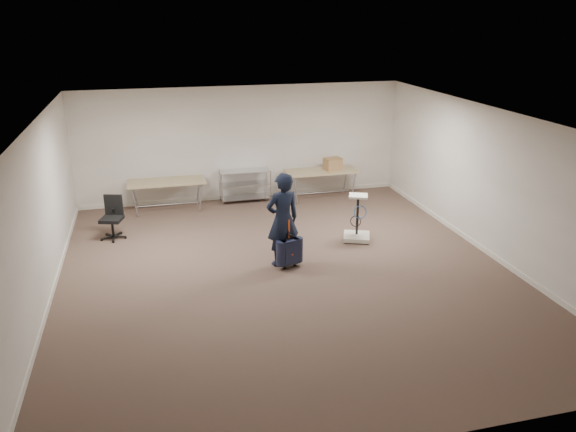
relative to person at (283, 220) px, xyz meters
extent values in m
plane|color=#48362C|center=(-0.02, -0.36, -0.88)|extent=(9.00, 9.00, 0.00)
plane|color=beige|center=(-0.02, 4.14, 0.52)|extent=(8.00, 0.00, 8.00)
plane|color=beige|center=(-0.02, -4.86, 0.52)|extent=(8.00, 0.00, 8.00)
plane|color=beige|center=(-4.02, -0.36, 0.52)|extent=(0.00, 9.00, 9.00)
plane|color=beige|center=(3.98, -0.36, 0.52)|extent=(0.00, 9.00, 9.00)
plane|color=white|center=(-0.02, -0.36, 1.92)|extent=(8.00, 8.00, 0.00)
cube|color=silver|center=(-0.02, 4.13, -0.83)|extent=(8.00, 0.02, 0.10)
cube|color=silver|center=(-4.01, -0.36, -0.83)|extent=(0.02, 9.00, 0.10)
cube|color=silver|center=(3.97, -0.36, -0.83)|extent=(0.02, 9.00, 0.10)
cube|color=#9E8B60|center=(-1.92, 3.59, -0.17)|extent=(1.80, 0.75, 0.03)
cylinder|color=#96999E|center=(-1.92, 3.59, -0.73)|extent=(1.50, 0.02, 0.02)
cylinder|color=#96999E|center=(-2.67, 3.29, -0.54)|extent=(0.13, 0.04, 0.69)
cylinder|color=#96999E|center=(-1.17, 3.29, -0.54)|extent=(0.13, 0.04, 0.69)
cylinder|color=#96999E|center=(-2.67, 3.89, -0.54)|extent=(0.13, 0.04, 0.69)
cylinder|color=#96999E|center=(-1.17, 3.89, -0.54)|extent=(0.13, 0.04, 0.69)
cube|color=#9E8B60|center=(1.88, 3.59, -0.17)|extent=(1.80, 0.75, 0.03)
cylinder|color=#96999E|center=(1.88, 3.59, -0.73)|extent=(1.50, 0.02, 0.02)
cylinder|color=#96999E|center=(1.13, 3.29, -0.54)|extent=(0.13, 0.04, 0.69)
cylinder|color=#96999E|center=(2.63, 3.29, -0.54)|extent=(0.13, 0.04, 0.69)
cylinder|color=#96999E|center=(1.13, 3.89, -0.54)|extent=(0.13, 0.04, 0.69)
cylinder|color=#96999E|center=(2.63, 3.89, -0.54)|extent=(0.13, 0.04, 0.69)
cylinder|color=silver|center=(-0.62, 3.62, -0.48)|extent=(0.02, 0.02, 0.80)
cylinder|color=silver|center=(0.58, 3.62, -0.48)|extent=(0.02, 0.02, 0.80)
cylinder|color=silver|center=(-0.62, 4.07, -0.48)|extent=(0.02, 0.02, 0.80)
cylinder|color=silver|center=(0.58, 4.07, -0.48)|extent=(0.02, 0.02, 0.80)
cube|color=silver|center=(-0.02, 3.84, -0.78)|extent=(1.20, 0.45, 0.02)
cube|color=silver|center=(-0.02, 3.84, -0.43)|extent=(1.20, 0.45, 0.02)
cube|color=silver|center=(-0.02, 3.84, -0.10)|extent=(1.20, 0.45, 0.01)
imported|color=black|center=(0.00, 0.00, 0.00)|extent=(0.72, 0.55, 1.77)
cube|color=black|center=(0.08, -0.18, -0.56)|extent=(0.38, 0.28, 0.47)
cube|color=black|center=(0.08, -0.16, -0.81)|extent=(0.33, 0.21, 0.03)
cylinder|color=black|center=(-0.02, -0.21, -0.85)|extent=(0.04, 0.07, 0.06)
cylinder|color=black|center=(0.19, -0.15, -0.85)|extent=(0.04, 0.07, 0.06)
torus|color=black|center=(0.08, -0.18, -0.30)|extent=(0.15, 0.06, 0.15)
cube|color=#DE450B|center=(0.08, -0.16, -0.13)|extent=(0.03, 0.01, 0.36)
cylinder|color=black|center=(-3.12, 2.10, -0.84)|extent=(0.54, 0.54, 0.08)
cylinder|color=black|center=(-3.12, 2.10, -0.66)|extent=(0.05, 0.05, 0.36)
cube|color=black|center=(-3.12, 2.10, -0.46)|extent=(0.52, 0.52, 0.07)
cube|color=black|center=(-3.07, 2.29, -0.21)|extent=(0.38, 0.16, 0.43)
cube|color=beige|center=(1.77, 0.79, -0.82)|extent=(0.69, 0.69, 0.08)
cylinder|color=black|center=(1.55, 0.57, -0.86)|extent=(0.06, 0.06, 0.04)
cylinder|color=black|center=(1.77, 0.84, -0.36)|extent=(0.05, 0.05, 0.85)
cube|color=beige|center=(1.77, 0.79, 0.07)|extent=(0.46, 0.43, 0.04)
torus|color=blue|center=(1.82, 0.70, -0.25)|extent=(0.29, 0.20, 0.26)
cube|color=#8B6240|center=(2.16, 3.58, 0.00)|extent=(0.46, 0.38, 0.30)
camera|label=1|loc=(-2.26, -9.31, 3.56)|focal=35.00mm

